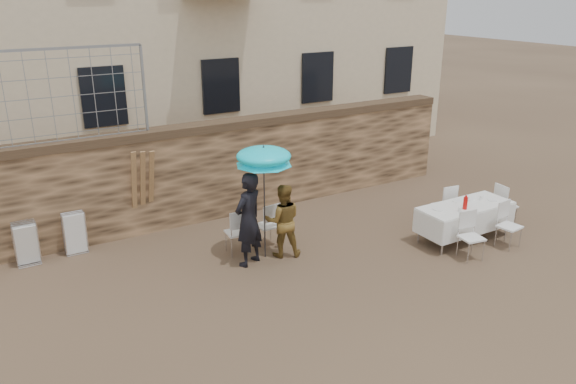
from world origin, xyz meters
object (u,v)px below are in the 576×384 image
soda_bottle (465,203)px  couple_chair_right (267,224)px  woman_dress (283,221)px  chair_stack_right (74,231)px  umbrella (264,159)px  couple_chair_left (237,231)px  banquet_table (466,207)px  table_chair_back (444,204)px  man_suit (248,219)px  table_chair_front_right (510,225)px  chair_stack_left (25,241)px  table_chair_front_left (472,237)px  table_chair_side (506,204)px

soda_bottle → couple_chair_right: bearing=151.2°
woman_dress → chair_stack_right: bearing=-8.9°
umbrella → couple_chair_left: size_ratio=2.24×
umbrella → couple_chair_left: bearing=131.6°
banquet_table → table_chair_back: (0.20, 0.80, -0.25)m
man_suit → umbrella: size_ratio=0.87×
couple_chair_right → table_chair_front_right: (4.27, -2.56, 0.00)m
soda_bottle → chair_stack_left: (-7.99, 3.65, -0.45)m
man_suit → soda_bottle: size_ratio=7.16×
chair_stack_left → chair_stack_right: same height
couple_chair_left → table_chair_front_left: bearing=151.1°
couple_chair_left → soda_bottle: soda_bottle is taller
umbrella → table_chair_front_right: umbrella is taller
table_chair_front_right → chair_stack_left: 9.67m
man_suit → table_chair_side: (5.87, -1.16, -0.45)m
table_chair_front_left → chair_stack_right: bearing=157.0°
couple_chair_left → table_chair_back: (4.67, -1.01, 0.00)m
table_chair_front_left → table_chair_front_right: bearing=9.4°
table_chair_front_right → table_chair_back: size_ratio=1.00×
table_chair_front_right → banquet_table: bearing=116.7°
table_chair_front_right → woman_dress: bearing=147.5°
table_chair_front_left → man_suit: bearing=161.9°
chair_stack_right → woman_dress: bearing=-32.0°
banquet_table → chair_stack_right: chair_stack_right is taller
banquet_table → chair_stack_left: bearing=156.9°
table_chair_front_left → table_chair_front_right: same height
banquet_table → soda_bottle: soda_bottle is taller
soda_bottle → woman_dress: bearing=158.1°
couple_chair_left → chair_stack_right: couple_chair_left is taller
man_suit → woman_dress: size_ratio=1.24×
table_chair_front_left → chair_stack_right: 7.93m
woman_dress → couple_chair_left: bearing=-13.1°
umbrella → chair_stack_left: 4.90m
man_suit → chair_stack_left: size_ratio=2.02×
chair_stack_left → umbrella: bearing=-27.4°
banquet_table → chair_stack_left: size_ratio=2.28×
table_chair_back → chair_stack_right: table_chair_back is taller
banquet_table → table_chair_front_right: 0.94m
man_suit → chair_stack_left: (-3.72, 2.23, -0.47)m
woman_dress → chair_stack_left: size_ratio=1.63×
table_chair_side → soda_bottle: bearing=103.5°
table_chair_front_right → soda_bottle: bearing=132.4°
couple_chair_right → man_suit: bearing=34.3°
couple_chair_left → soda_bottle: size_ratio=3.69×
umbrella → soda_bottle: umbrella is taller
soda_bottle → table_chair_front_right: soda_bottle is taller
umbrella → table_chair_side: (5.47, -1.26, -1.55)m
umbrella → banquet_table: umbrella is taller
couple_chair_left → banquet_table: 4.83m
couple_chair_right → table_chair_front_left: 4.08m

